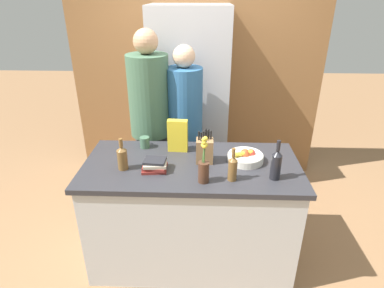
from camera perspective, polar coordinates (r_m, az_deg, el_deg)
ground_plane at (r=3.01m, az=-0.08°, el=-18.84°), size 14.00×14.00×0.00m
kitchen_island at (r=2.71m, az=-0.08°, el=-11.93°), size 1.66×0.79×0.91m
back_wall_wood at (r=3.79m, az=0.87°, el=13.34°), size 2.86×0.12×2.60m
refrigerator at (r=3.53m, az=-0.39°, el=7.27°), size 0.81×0.63×1.99m
fruit_bowl at (r=2.51m, az=9.48°, el=-2.23°), size 0.28×0.28×0.10m
knife_block at (r=2.45m, az=2.26°, el=-1.13°), size 0.13×0.11×0.27m
flower_vase at (r=2.18m, az=2.10°, el=-4.10°), size 0.08×0.08×0.34m
cereal_box at (r=2.60m, az=-2.57°, el=1.48°), size 0.16×0.07×0.27m
coffee_mug at (r=2.72m, az=-8.40°, el=0.33°), size 0.08×0.12×0.09m
book_stack at (r=2.37m, az=-6.63°, el=-3.75°), size 0.19×0.16×0.08m
bottle_oil at (r=2.40m, az=-12.29°, el=-2.31°), size 0.07×0.07×0.25m
bottle_vinegar at (r=2.29m, az=14.72°, el=-3.45°), size 0.07×0.07×0.29m
bottle_wine at (r=2.23m, az=7.24°, el=-4.20°), size 0.06×0.06×0.24m
person_at_sink at (r=3.02m, az=-7.42°, el=4.48°), size 0.37×0.37×1.83m
person_in_blue at (r=3.05m, az=-1.31°, el=3.41°), size 0.33×0.33×1.70m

